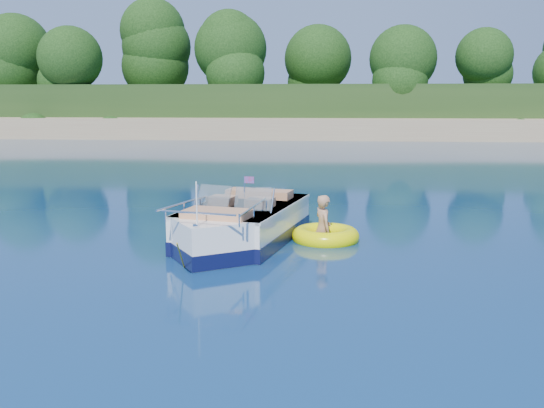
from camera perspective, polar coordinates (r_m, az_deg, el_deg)
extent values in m
plane|color=#0A2348|center=(8.98, 0.09, -8.94)|extent=(160.00, 160.00, 0.00)
cube|color=#A3825E|center=(46.54, 4.06, 6.88)|extent=(170.00, 8.00, 2.00)
cube|color=#1D3816|center=(73.50, 4.40, 8.34)|extent=(170.00, 56.00, 6.00)
cylinder|color=#321D10|center=(52.43, -16.24, 9.69)|extent=(0.44, 0.44, 3.20)
sphere|color=black|center=(52.53, -16.40, 13.00)|extent=(5.28, 5.28, 5.28)
cylinder|color=#321D10|center=(50.48, 4.17, 10.29)|extent=(0.44, 0.44, 3.60)
sphere|color=black|center=(50.62, 4.22, 14.16)|extent=(5.94, 5.94, 5.94)
cube|color=white|center=(12.55, -2.55, -2.19)|extent=(2.55, 3.77, 0.96)
cube|color=white|center=(11.07, -5.50, -3.85)|extent=(1.78, 1.78, 0.96)
cube|color=#0C0F35|center=(12.58, -2.54, -2.77)|extent=(2.58, 3.81, 0.27)
cube|color=#0C0F35|center=(11.11, -5.49, -4.52)|extent=(1.81, 1.81, 0.27)
cube|color=tan|center=(12.75, -2.13, -0.76)|extent=(1.96, 2.68, 0.09)
cube|color=white|center=(12.46, -2.56, -0.16)|extent=(2.59, 3.78, 0.05)
cube|color=black|center=(14.29, 0.09, -0.52)|extent=(0.56, 0.42, 0.82)
cube|color=#8C9EA5|center=(11.99, -5.48, 0.69)|extent=(0.75, 0.48, 0.44)
cube|color=#8C9EA5|center=(11.69, -1.78, 0.50)|extent=(0.73, 0.30, 0.44)
cube|color=tan|center=(12.40, -4.71, -0.10)|extent=(0.60, 0.60, 0.36)
cube|color=tan|center=(12.11, -1.12, -0.31)|extent=(0.60, 0.60, 0.36)
cube|color=tan|center=(13.31, -1.20, 0.61)|extent=(1.50, 0.81, 0.35)
cube|color=tan|center=(11.13, -5.18, -1.35)|extent=(1.33, 0.94, 0.31)
cylinder|color=white|center=(10.28, -7.10, -0.02)|extent=(0.03, 0.03, 0.78)
cube|color=red|center=(11.66, -2.17, 2.29)|extent=(0.20, 0.06, 0.13)
cube|color=silver|center=(10.31, -7.17, -2.04)|extent=(0.10, 0.07, 0.05)
cylinder|color=gold|center=(10.19, -8.57, -4.89)|extent=(0.14, 0.98, 0.70)
torus|color=#FFFD00|center=(12.60, 5.06, -3.03)|extent=(1.59, 1.59, 0.37)
torus|color=red|center=(12.60, 5.06, -2.95)|extent=(1.31, 1.31, 0.12)
imported|color=tan|center=(12.67, 4.73, -3.38)|extent=(0.64, 0.86, 1.55)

